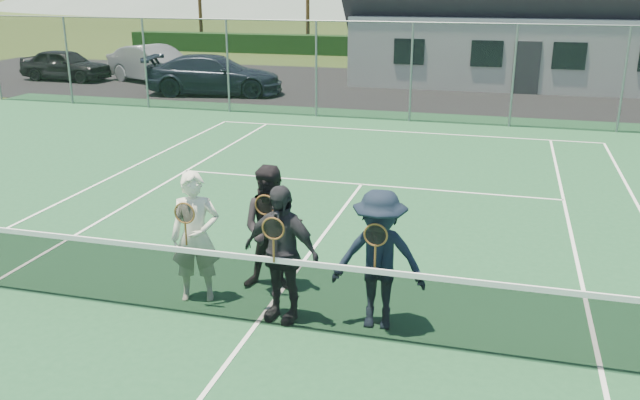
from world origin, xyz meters
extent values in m
plane|color=#33491A|center=(0.00, 20.00, 0.00)|extent=(220.00, 220.00, 0.00)
cube|color=#1C4C2B|center=(0.00, 0.00, 0.01)|extent=(30.00, 30.00, 0.02)
cube|color=black|center=(-4.00, 20.00, 0.01)|extent=(40.00, 12.00, 0.01)
cube|color=black|center=(0.00, 32.00, 0.55)|extent=(40.00, 1.20, 1.10)
imported|color=black|center=(-15.79, 18.59, 0.68)|extent=(4.06, 1.82, 1.36)
imported|color=#919699|center=(-11.67, 19.00, 0.78)|extent=(4.98, 3.40, 1.56)
imported|color=black|center=(-7.95, 16.77, 0.75)|extent=(5.43, 2.92, 1.50)
cube|color=white|center=(0.00, 11.88, 0.03)|extent=(10.97, 0.06, 0.01)
cube|color=white|center=(4.12, 0.00, 0.03)|extent=(0.06, 23.77, 0.01)
cube|color=white|center=(0.00, 6.40, 0.03)|extent=(8.23, 0.06, 0.01)
cube|color=white|center=(0.00, 0.00, 0.03)|extent=(0.06, 12.80, 0.01)
cube|color=black|center=(0.00, 0.00, 0.48)|extent=(11.60, 0.02, 0.88)
cube|color=white|center=(0.00, 0.00, 0.93)|extent=(11.60, 0.03, 0.07)
cylinder|color=slate|center=(-12.00, 13.50, 1.50)|extent=(0.07, 0.07, 3.00)
cylinder|color=slate|center=(-9.00, 13.50, 1.50)|extent=(0.07, 0.07, 3.00)
cylinder|color=slate|center=(-6.00, 13.50, 1.50)|extent=(0.07, 0.07, 3.00)
cylinder|color=slate|center=(-3.00, 13.50, 1.50)|extent=(0.07, 0.07, 3.00)
cylinder|color=slate|center=(0.00, 13.50, 1.50)|extent=(0.07, 0.07, 3.00)
cylinder|color=slate|center=(3.00, 13.50, 1.50)|extent=(0.07, 0.07, 3.00)
cylinder|color=slate|center=(6.00, 13.50, 1.50)|extent=(0.07, 0.07, 3.00)
cube|color=black|center=(0.00, 13.50, 1.50)|extent=(30.00, 0.03, 3.00)
cylinder|color=slate|center=(0.00, 13.50, 3.00)|extent=(30.00, 0.04, 0.04)
cube|color=silver|center=(4.00, 24.00, 1.40)|extent=(15.00, 8.00, 2.80)
cube|color=#2D2D33|center=(3.50, 19.98, 1.00)|extent=(1.00, 0.06, 2.00)
cube|color=black|center=(-1.00, 19.98, 1.50)|extent=(1.20, 0.06, 1.00)
cube|color=black|center=(2.00, 19.98, 1.50)|extent=(1.20, 0.06, 1.00)
cube|color=black|center=(5.00, 19.98, 1.50)|extent=(1.20, 0.06, 1.00)
cylinder|color=#332212|center=(-16.00, 33.00, 1.93)|extent=(0.22, 0.22, 3.85)
cylinder|color=#3A2615|center=(-9.00, 33.00, 1.93)|extent=(0.22, 0.22, 3.85)
cylinder|color=#392315|center=(2.00, 33.00, 1.93)|extent=(0.22, 0.22, 3.85)
imported|color=silver|center=(-1.03, 0.49, 0.92)|extent=(0.76, 0.62, 1.80)
torus|color=brown|center=(-1.03, 0.22, 1.35)|extent=(0.29, 0.02, 0.29)
cylinder|color=black|center=(-1.03, 0.22, 1.35)|extent=(0.25, 0.00, 0.25)
cylinder|color=brown|center=(-1.03, 0.22, 1.07)|extent=(0.03, 0.03, 0.32)
imported|color=black|center=(-0.14, 1.07, 0.92)|extent=(0.96, 0.80, 1.80)
torus|color=brown|center=(-0.14, 0.80, 1.35)|extent=(0.29, 0.02, 0.29)
cylinder|color=black|center=(-0.14, 0.80, 1.35)|extent=(0.25, 0.00, 0.25)
cylinder|color=brown|center=(-0.14, 0.80, 1.07)|extent=(0.03, 0.03, 0.32)
imported|color=#27282C|center=(0.25, 0.25, 0.92)|extent=(1.12, 0.65, 1.80)
torus|color=brown|center=(0.25, -0.02, 1.35)|extent=(0.29, 0.02, 0.29)
cylinder|color=black|center=(0.25, -0.02, 1.35)|extent=(0.25, 0.00, 0.25)
cylinder|color=brown|center=(0.25, -0.02, 1.07)|extent=(0.03, 0.03, 0.32)
imported|color=black|center=(1.49, 0.37, 0.92)|extent=(1.21, 0.75, 1.80)
torus|color=brown|center=(1.49, 0.10, 1.35)|extent=(0.29, 0.02, 0.29)
cylinder|color=black|center=(1.49, 0.10, 1.35)|extent=(0.25, 0.00, 0.25)
cylinder|color=brown|center=(1.49, 0.10, 1.07)|extent=(0.03, 0.03, 0.32)
camera|label=1|loc=(2.83, -7.24, 4.21)|focal=38.00mm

